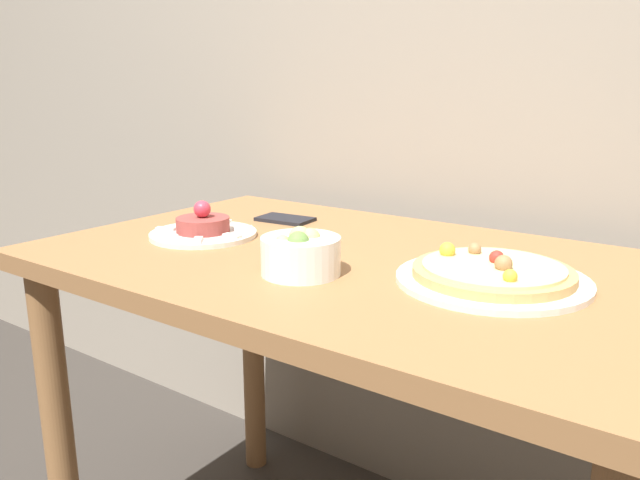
# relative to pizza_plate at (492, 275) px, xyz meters

# --- Properties ---
(dining_table) EXTENTS (1.16, 0.72, 0.79)m
(dining_table) POSITION_rel_pizza_plate_xyz_m (-0.26, 0.00, -0.14)
(dining_table) COLOR olive
(dining_table) RESTS_ON ground_plane
(pizza_plate) EXTENTS (0.30, 0.30, 0.05)m
(pizza_plate) POSITION_rel_pizza_plate_xyz_m (0.00, 0.00, 0.00)
(pizza_plate) COLOR silver
(pizza_plate) RESTS_ON dining_table
(tartare_plate) EXTENTS (0.22, 0.22, 0.07)m
(tartare_plate) POSITION_rel_pizza_plate_xyz_m (-0.59, -0.05, 0.00)
(tartare_plate) COLOR silver
(tartare_plate) RESTS_ON dining_table
(small_bowl) EXTENTS (0.13, 0.13, 0.08)m
(small_bowl) POSITION_rel_pizza_plate_xyz_m (-0.27, -0.14, 0.02)
(small_bowl) COLOR white
(small_bowl) RESTS_ON dining_table
(napkin) EXTENTS (0.13, 0.09, 0.01)m
(napkin) POSITION_rel_pizza_plate_xyz_m (-0.55, 0.17, -0.01)
(napkin) COLOR black
(napkin) RESTS_ON dining_table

